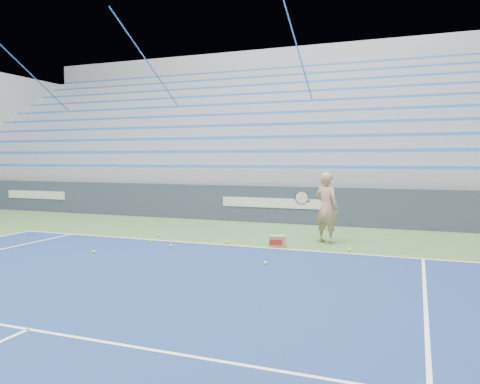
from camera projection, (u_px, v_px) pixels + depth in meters
name	position (u px, v px, depth m)	size (l,w,h in m)	color
sponsor_barrier	(275.00, 204.00, 13.96)	(30.00, 0.32, 1.10)	#353E51
bleachers	(315.00, 148.00, 19.17)	(31.00, 9.15, 7.30)	#9A9DA2
tennis_player	(326.00, 207.00, 10.56)	(0.95, 0.91, 1.60)	tan
ball_box	(277.00, 241.00, 10.03)	(0.41, 0.37, 0.26)	#9E794C
tennis_ball_0	(265.00, 263.00, 8.36)	(0.07, 0.07, 0.07)	yellow
tennis_ball_1	(349.00, 250.00, 9.59)	(0.07, 0.07, 0.07)	yellow
tennis_ball_2	(280.00, 242.00, 10.51)	(0.07, 0.07, 0.07)	yellow
tennis_ball_3	(159.00, 235.00, 11.41)	(0.07, 0.07, 0.07)	yellow
tennis_ball_4	(171.00, 246.00, 10.03)	(0.07, 0.07, 0.07)	yellow
tennis_ball_5	(151.00, 241.00, 10.62)	(0.07, 0.07, 0.07)	yellow
tennis_ball_6	(94.00, 252.00, 9.36)	(0.07, 0.07, 0.07)	yellow
tennis_ball_7	(227.00, 242.00, 10.46)	(0.07, 0.07, 0.07)	yellow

